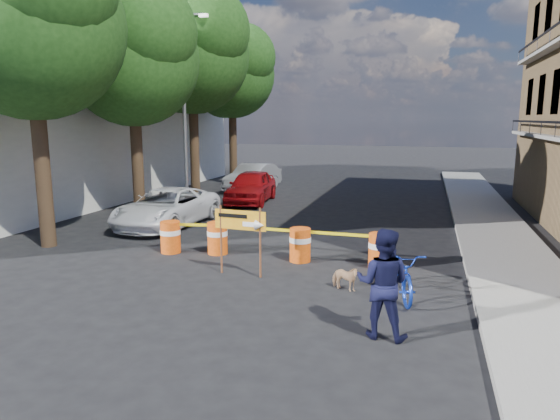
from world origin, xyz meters
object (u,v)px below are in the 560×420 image
Objects in this scene: suv_white at (167,208)px; pedestrian at (383,283)px; dog at (345,278)px; sedan_red at (251,186)px; barrel_far_left at (170,236)px; barrel_far_right at (380,250)px; barrel_mid_left at (217,237)px; barrel_mid_right at (300,244)px; detour_sign at (246,226)px; sedan_silver at (253,177)px; bicycle at (402,251)px.

pedestrian is at bearing -39.09° from suv_white.
dog is 0.16× the size of sedan_red.
barrel_far_right is (5.84, 0.15, 0.00)m from barrel_far_left.
barrel_mid_left is 4.42m from dog.
barrel_mid_right is 4.86m from pedestrian.
suv_white is at bearing -35.15° from pedestrian.
sedan_red is at bearing 48.55° from dog.
barrel_mid_left is 1.00× the size of barrel_mid_right.
barrel_far_right reaches higher than dog.
barrel_mid_right is 6.36m from suv_white.
barrel_far_right is 0.46× the size of pedestrian.
barrel_far_left is 8.79m from sedan_red.
sedan_red reaches higher than dog.
detour_sign is at bearing -76.89° from sedan_red.
barrel_mid_left reaches higher than dog.
detour_sign is 2.65m from dog.
barrel_mid_right is 2.48m from dog.
suv_white reaches higher than barrel_far_left.
barrel_mid_left is 12.53m from sedan_silver.
bicycle is at bearing -28.81° from suv_white.
barrel_mid_left is (1.33, 0.26, 0.00)m from barrel_far_left.
suv_white is at bearing -107.76° from sedan_red.
bicycle reaches higher than dog.
sedan_red is (-7.16, 10.60, -0.28)m from bicycle.
pedestrian is at bearing -136.42° from dog.
pedestrian is 0.45× the size of sedan_red.
barrel_mid_right is (2.42, -0.08, 0.00)m from barrel_mid_left.
dog is (2.45, -0.37, -0.95)m from detour_sign.
detour_sign is at bearing -120.61° from barrel_mid_right.
detour_sign is 0.88× the size of pedestrian.
suv_white is 9.20m from sedan_silver.
barrel_far_left is 1.00× the size of barrel_mid_left.
sedan_silver is at bearing 98.55° from barrel_far_left.
sedan_red reaches higher than barrel_far_right.
detour_sign reaches higher than sedan_red.
barrel_far_left is at bearing -57.42° from suv_white.
barrel_far_left is at bearing -177.25° from barrel_mid_right.
sedan_red is at bearing 80.34° from suv_white.
barrel_far_left is at bearing -169.07° from barrel_mid_left.
suv_white is 1.11× the size of sedan_silver.
detour_sign is 6.57m from suv_white.
barrel_mid_right is 0.46× the size of pedestrian.
detour_sign is at bearing -42.23° from suv_white.
detour_sign is at bearing -30.35° from pedestrian.
barrel_far_right is at bearing -1.33° from barrel_mid_left.
barrel_far_right is at bearing -78.15° from pedestrian.
barrel_far_left is at bearing -178.51° from barrel_far_right.
detour_sign is 10.76m from sedan_red.
pedestrian is (6.25, -3.95, 0.50)m from barrel_far_left.
barrel_mid_left is 0.21× the size of sedan_red.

